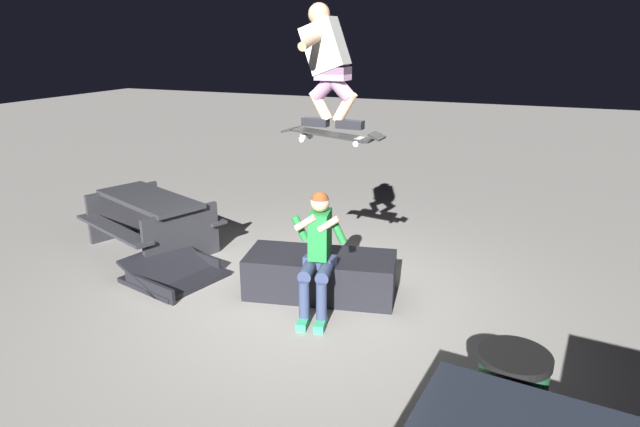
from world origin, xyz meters
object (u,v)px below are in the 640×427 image
skater_airborne (327,61)px  skateboard (332,135)px  ledge_box_main (321,275)px  picnic_table_back (150,214)px  trash_bin (509,405)px  person_sitting_on_ledge (318,248)px  kicker_ramp (175,274)px

skater_airborne → skateboard: bearing=177.3°
ledge_box_main → picnic_table_back: size_ratio=0.81×
ledge_box_main → trash_bin: size_ratio=2.05×
person_sitting_on_ledge → skater_airborne: size_ratio=1.17×
kicker_ramp → skater_airborne: bearing=177.3°
skateboard → trash_bin: size_ratio=1.25×
person_sitting_on_ledge → picnic_table_back: size_ratio=0.63×
skateboard → person_sitting_on_ledge: bearing=-4.3°
ledge_box_main → picnic_table_back: (2.71, -0.43, 0.26)m
skateboard → skater_airborne: size_ratio=0.92×
kicker_ramp → picnic_table_back: bearing=-38.9°
kicker_ramp → trash_bin: (-3.96, 1.53, 0.35)m
ledge_box_main → skateboard: (-0.29, 0.40, 1.69)m
picnic_table_back → skateboard: bearing=164.5°
person_sitting_on_ledge → skateboard: (-0.15, 0.01, 1.20)m
person_sitting_on_ledge → picnic_table_back: bearing=-16.1°
person_sitting_on_ledge → trash_bin: person_sitting_on_ledge is taller
skater_airborne → trash_bin: skater_airborne is taller
picnic_table_back → trash_bin: (-4.87, 2.27, -0.09)m
ledge_box_main → skater_airborne: bearing=120.0°
ledge_box_main → trash_bin: bearing=139.5°
kicker_ramp → trash_bin: trash_bin is taller
person_sitting_on_ledge → kicker_ramp: size_ratio=1.10×
ledge_box_main → skater_airborne: size_ratio=1.50×
ledge_box_main → kicker_ramp: ledge_box_main is taller
person_sitting_on_ledge → picnic_table_back: (2.85, -0.82, -0.23)m
person_sitting_on_ledge → skateboard: skateboard is taller
person_sitting_on_ledge → trash_bin: (-2.02, 1.45, -0.31)m
skateboard → trash_bin: 2.80m
skateboard → kicker_ramp: (2.09, -0.10, -1.87)m
skater_airborne → kicker_ramp: size_ratio=0.94×
person_sitting_on_ledge → skater_airborne: 1.89m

